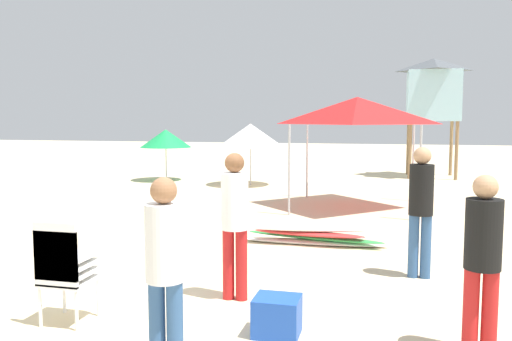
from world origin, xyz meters
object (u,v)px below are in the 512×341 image
(surfboard_pile, at_px, (311,236))
(cooler_box, at_px, (277,316))
(lifeguard_far_right, at_px, (235,216))
(popup_canopy, at_px, (357,111))
(beach_umbrella_mid, at_px, (251,135))
(lifeguard_near_center, at_px, (421,203))
(stacked_plastic_chairs, at_px, (63,264))
(lifeguard_near_right, at_px, (483,253))
(beach_umbrella_left, at_px, (166,138))
(lifeguard_near_left, at_px, (165,263))
(lifeguard_tower, at_px, (433,90))

(surfboard_pile, relative_size, cooler_box, 5.58)
(lifeguard_far_right, distance_m, popup_canopy, 7.17)
(lifeguard_far_right, relative_size, beach_umbrella_mid, 0.84)
(lifeguard_near_center, xyz_separation_m, lifeguard_far_right, (-2.19, -1.42, -0.02))
(stacked_plastic_chairs, distance_m, lifeguard_far_right, 1.95)
(lifeguard_near_right, xyz_separation_m, beach_umbrella_left, (-8.21, 11.97, 0.51))
(lifeguard_far_right, height_order, beach_umbrella_left, beach_umbrella_left)
(lifeguard_near_left, relative_size, cooler_box, 3.70)
(popup_canopy, xyz_separation_m, beach_umbrella_mid, (-3.52, 3.51, -0.71))
(lifeguard_near_right, bearing_deg, cooler_box, 179.77)
(beach_umbrella_mid, xyz_separation_m, cooler_box, (3.16, -11.38, -1.43))
(lifeguard_near_center, xyz_separation_m, lifeguard_near_right, (0.38, -2.32, -0.08))
(stacked_plastic_chairs, distance_m, lifeguard_near_center, 4.53)
(beach_umbrella_mid, bearing_deg, stacked_plastic_chairs, -85.30)
(lifeguard_far_right, distance_m, cooler_box, 1.40)
(lifeguard_near_right, bearing_deg, stacked_plastic_chairs, -176.29)
(lifeguard_near_center, bearing_deg, surfboard_pile, 137.89)
(lifeguard_near_center, height_order, lifeguard_near_right, lifeguard_near_center)
(lifeguard_near_right, height_order, lifeguard_far_right, lifeguard_far_right)
(beach_umbrella_left, bearing_deg, cooler_box, -62.10)
(lifeguard_near_left, bearing_deg, beach_umbrella_left, 113.29)
(lifeguard_near_right, relative_size, lifeguard_tower, 0.38)
(stacked_plastic_chairs, height_order, beach_umbrella_mid, beach_umbrella_mid)
(lifeguard_near_left, relative_size, beach_umbrella_left, 0.95)
(lifeguard_far_right, height_order, cooler_box, lifeguard_far_right)
(surfboard_pile, xyz_separation_m, beach_umbrella_left, (-6.15, 8.12, 1.32))
(lifeguard_near_left, relative_size, popup_canopy, 0.59)
(lifeguard_near_right, bearing_deg, popup_canopy, 100.93)
(beach_umbrella_mid, bearing_deg, lifeguard_near_right, -66.13)
(surfboard_pile, relative_size, lifeguard_far_right, 1.44)
(popup_canopy, bearing_deg, lifeguard_tower, 72.54)
(stacked_plastic_chairs, bearing_deg, lifeguard_near_left, -27.37)
(stacked_plastic_chairs, height_order, surfboard_pile, stacked_plastic_chairs)
(beach_umbrella_left, height_order, cooler_box, beach_umbrella_left)
(popup_canopy, bearing_deg, stacked_plastic_chairs, -107.46)
(lifeguard_near_center, distance_m, cooler_box, 2.88)
(lifeguard_near_left, height_order, lifeguard_tower, lifeguard_tower)
(lifeguard_far_right, distance_m, beach_umbrella_mid, 10.78)
(lifeguard_near_right, relative_size, beach_umbrella_mid, 0.80)
(cooler_box, bearing_deg, lifeguard_near_right, -0.23)
(surfboard_pile, bearing_deg, lifeguard_far_right, -99.77)
(lifeguard_near_left, distance_m, beach_umbrella_mid, 12.66)
(lifeguard_near_left, height_order, popup_canopy, popup_canopy)
(stacked_plastic_chairs, xyz_separation_m, lifeguard_near_right, (4.08, 0.26, 0.30))
(lifeguard_near_center, bearing_deg, cooler_box, -122.84)
(stacked_plastic_chairs, relative_size, popup_canopy, 0.39)
(surfboard_pile, height_order, beach_umbrella_mid, beach_umbrella_mid)
(lifeguard_near_center, bearing_deg, beach_umbrella_left, 129.06)
(surfboard_pile, height_order, lifeguard_near_center, lifeguard_near_center)
(popup_canopy, xyz_separation_m, lifeguard_tower, (2.33, 7.40, 0.85))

